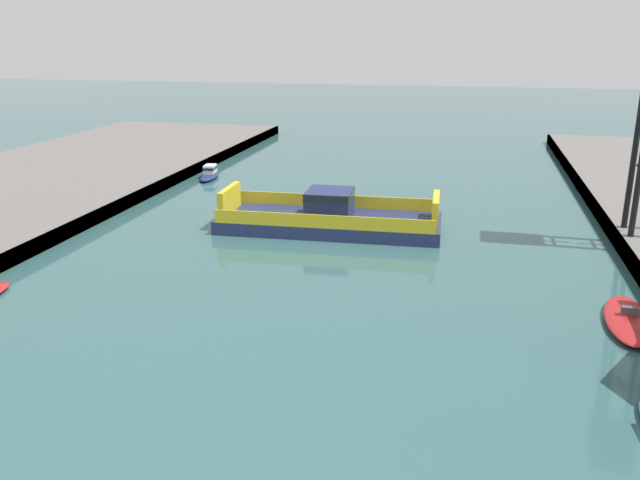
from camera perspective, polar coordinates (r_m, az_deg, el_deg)
chain_ferry at (r=55.42m, az=0.83°, el=1.97°), size 18.81×7.60×3.42m
moored_boat_near_left at (r=41.62m, az=25.19°, el=-6.27°), size 3.23×7.53×1.09m
moored_boat_near_right at (r=76.54m, az=-9.55°, el=5.70°), size 2.40×5.52×1.52m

